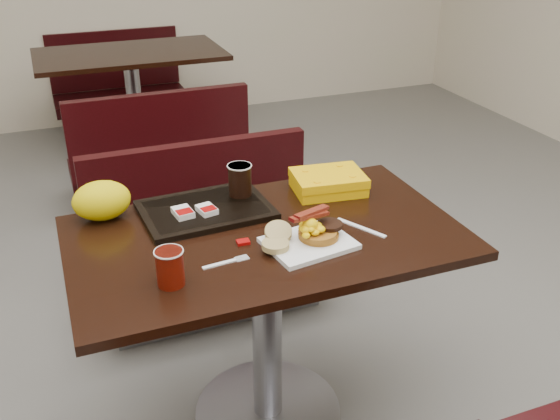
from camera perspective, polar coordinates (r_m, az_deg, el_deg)
name	(u,v)px	position (r m, az deg, el deg)	size (l,w,h in m)	color
floor	(268,414)	(2.40, -1.09, -17.94)	(6.00, 7.00, 0.01)	gray
table_near	(267,331)	(2.15, -1.18, -10.86)	(1.20, 0.70, 0.75)	black
bench_near_n	(211,239)	(2.72, -6.25, -2.58)	(1.00, 0.46, 0.72)	black
table_far	(135,107)	(4.44, -12.94, 9.02)	(1.20, 0.70, 0.75)	black
bench_far_s	(156,144)	(3.79, -11.16, 5.84)	(1.00, 0.46, 0.72)	black
bench_far_n	(120,83)	(5.11, -14.25, 11.05)	(1.00, 0.46, 0.72)	black
platter	(309,243)	(1.88, 2.62, -3.01)	(0.25, 0.19, 0.01)	white
pancake_stack	(319,233)	(1.89, 3.51, -2.12)	(0.12, 0.12, 0.03)	#AA6F1C
sausage_patty	(330,225)	(1.90, 4.51, -1.34)	(0.08, 0.08, 0.01)	black
scrambled_eggs	(310,226)	(1.86, 2.73, -1.45)	(0.08, 0.07, 0.04)	#FFEB05
bacon_strips	(309,215)	(1.86, 2.66, -0.48)	(0.14, 0.06, 0.01)	#3F0406
muffin_bottom	(275,245)	(1.84, -0.41, -3.19)	(0.08, 0.08, 0.02)	tan
muffin_top	(278,232)	(1.88, -0.15, -2.02)	(0.08, 0.08, 0.02)	tan
coffee_cup_near	(170,268)	(1.70, -9.90, -5.15)	(0.07, 0.07, 0.10)	maroon
fork	(219,264)	(1.80, -5.50, -4.88)	(0.14, 0.03, 0.00)	white
knife	(361,228)	(1.99, 7.32, -1.59)	(0.18, 0.01, 0.00)	white
condiment_syrup	(225,224)	(1.99, -4.96, -1.29)	(0.05, 0.03, 0.01)	#C13C08
condiment_ketchup	(243,242)	(1.89, -3.35, -2.90)	(0.04, 0.03, 0.01)	#8C0504
tray	(206,210)	(2.08, -6.73, 0.02)	(0.41, 0.29, 0.02)	black
hashbrown_sleeve_left	(183,212)	(2.03, -8.76, -0.22)	(0.06, 0.08, 0.02)	silver
hashbrown_sleeve_right	(207,210)	(2.04, -6.63, 0.03)	(0.05, 0.07, 0.02)	silver
coffee_cup_far	(240,180)	(2.13, -3.64, 2.72)	(0.08, 0.08, 0.11)	black
clamshell	(328,182)	(2.21, 4.38, 2.51)	(0.24, 0.18, 0.07)	#EEAD03
paper_bag	(102,200)	(2.08, -15.81, 0.83)	(0.18, 0.14, 0.13)	yellow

